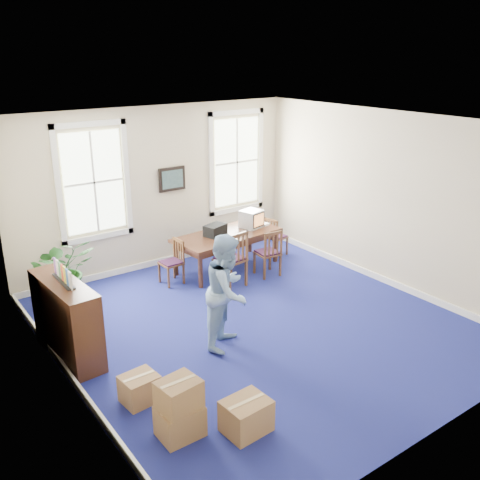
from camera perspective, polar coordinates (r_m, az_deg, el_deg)
floor at (r=8.74m, az=1.79°, el=-8.96°), size 6.50×6.50×0.00m
ceiling at (r=7.73m, az=2.04°, el=12.35°), size 6.50×6.50×0.00m
wall_back at (r=10.75m, az=-8.77°, el=5.51°), size 6.50×0.00×6.50m
wall_front at (r=6.05m, az=21.16°, el=-7.00°), size 6.50×0.00×6.50m
wall_left at (r=6.80m, az=-18.59°, el=-3.72°), size 0.00×6.50×6.50m
wall_right at (r=10.13m, az=15.51°, el=4.16°), size 0.00×6.50×6.50m
baseboard_back at (r=11.19m, az=-8.29°, el=-2.19°), size 6.00×0.04×0.12m
baseboard_left at (r=7.53m, az=-17.07°, el=-14.51°), size 0.04×6.50×0.12m
baseboard_right at (r=10.61m, az=14.66°, el=-3.90°), size 0.04×6.50×0.12m
window_left at (r=10.16m, az=-15.35°, el=5.96°), size 1.40×0.12×2.20m
window_right at (r=11.62m, az=-0.38°, el=8.32°), size 1.40×0.12×2.20m
wall_picture at (r=10.80m, az=-7.27°, el=6.47°), size 0.58×0.06×0.48m
conference_table at (r=10.74m, az=-1.37°, el=-1.17°), size 2.25×1.20×0.74m
crt_tv at (r=10.95m, az=1.22°, el=2.28°), size 0.49×0.51×0.36m
game_console at (r=11.13m, az=2.58°, el=1.71°), size 0.17×0.20×0.04m
equipment_bag at (r=10.48m, az=-2.65°, el=1.08°), size 0.50×0.40×0.22m
chair_near_left at (r=9.87m, az=-1.07°, el=-1.98°), size 0.56×0.56×1.09m
chair_near_right at (r=10.39m, az=2.94°, el=-1.30°), size 0.46×0.46×0.94m
chair_end_left at (r=10.10m, az=-7.37°, el=-2.37°), size 0.40×0.40×0.85m
chair_end_right at (r=11.44m, az=3.91°, el=0.41°), size 0.44×0.44×0.84m
man at (r=7.82m, az=-1.32°, el=-5.47°), size 1.07×1.02×1.73m
credenza at (r=8.02m, az=-18.02°, el=-7.90°), size 0.54×1.55×1.20m
brochure_rack at (r=7.73m, az=-18.44°, el=-2.98°), size 0.33×0.63×0.28m
potted_plant at (r=9.71m, az=-18.34°, el=-3.07°), size 1.16×1.03×1.19m
cardboard_boxes at (r=6.49m, az=-5.41°, el=-16.34°), size 1.44×1.44×0.75m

